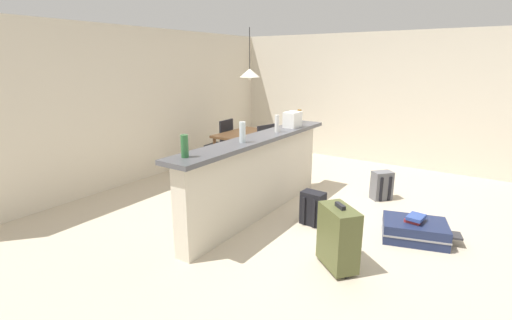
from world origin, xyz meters
TOP-DOWN VIEW (x-y plane):
  - ground_plane at (0.00, 0.00)m, footprint 13.00×13.00m
  - wall_back at (0.00, 3.05)m, footprint 6.60×0.10m
  - wall_right at (3.05, 0.30)m, footprint 0.10×6.00m
  - partition_half_wall at (-0.48, 0.50)m, footprint 2.80×0.20m
  - bar_countertop at (-0.48, 0.50)m, footprint 2.96×0.40m
  - bottle_green at (-1.72, 0.54)m, footprint 0.07×0.07m
  - bottle_clear at (-0.86, 0.47)m, footprint 0.07×0.07m
  - bottle_white at (-0.09, 0.46)m, footprint 0.06×0.06m
  - bottle_amber at (0.79, 0.58)m, footprint 0.06×0.06m
  - grocery_bag at (0.37, 0.47)m, footprint 0.26×0.18m
  - dining_table at (0.96, 1.68)m, footprint 1.10×0.80m
  - dining_chair_near_partition at (0.91, 1.16)m, footprint 0.49×0.49m
  - dining_chair_far_side at (0.97, 2.26)m, footprint 0.43×0.43m
  - pendant_lamp at (0.98, 1.64)m, footprint 0.34×0.34m
  - suitcase_flat_navy at (-0.06, -1.36)m, footprint 0.67×0.89m
  - backpack_black at (-0.32, -0.22)m, footprint 0.26×0.29m
  - suitcase_upright_olive at (-1.12, -0.85)m, footprint 0.47×0.49m
  - backpack_grey at (1.01, -0.68)m, footprint 0.34×0.34m
  - book_stack at (-0.06, -1.35)m, footprint 0.26×0.20m

SIDE VIEW (x-z plane):
  - ground_plane at x=0.00m, z-range -0.05..0.00m
  - suitcase_flat_navy at x=-0.06m, z-range 0.00..0.22m
  - backpack_black at x=-0.32m, z-range -0.01..0.41m
  - backpack_grey at x=1.01m, z-range -0.01..0.41m
  - book_stack at x=-0.06m, z-range 0.22..0.30m
  - suitcase_upright_olive at x=-1.12m, z-range 0.00..0.67m
  - partition_half_wall at x=-0.48m, z-range 0.00..1.00m
  - dining_chair_near_partition at x=0.91m, z-range 0.05..0.98m
  - dining_chair_far_side at x=0.97m, z-range 0.05..0.98m
  - dining_table at x=0.96m, z-range 0.28..1.02m
  - bar_countertop at x=-0.48m, z-range 1.00..1.05m
  - bottle_amber at x=0.79m, z-range 1.05..1.25m
  - grocery_bag at x=0.37m, z-range 1.05..1.27m
  - bottle_green at x=-1.72m, z-range 1.05..1.28m
  - bottle_white at x=-0.09m, z-range 1.05..1.28m
  - bottle_clear at x=-0.86m, z-range 1.05..1.29m
  - wall_back at x=0.00m, z-range 0.00..2.50m
  - wall_right at x=3.05m, z-range 0.00..2.50m
  - pendant_lamp at x=0.98m, z-range 1.35..2.19m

